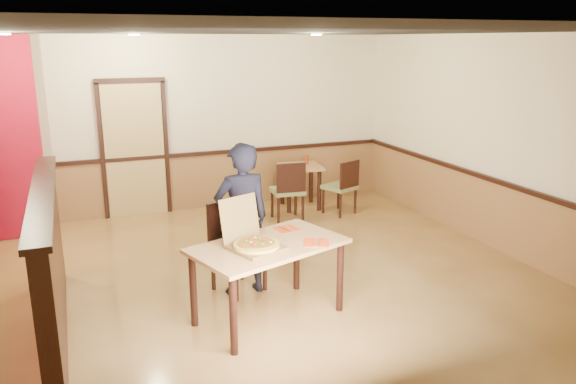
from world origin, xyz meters
name	(u,v)px	position (x,y,z in m)	size (l,w,h in m)	color
floor	(253,294)	(0.00, 0.00, 0.00)	(7.00, 7.00, 0.00)	#B98848
ceiling	(249,31)	(0.00, 0.00, 2.80)	(7.00, 7.00, 0.00)	black
wall_back	(184,125)	(0.00, 3.50, 1.40)	(7.00, 7.00, 0.00)	beige
wall_right	(515,148)	(3.50, 0.00, 1.40)	(7.00, 7.00, 0.00)	beige
wainscot_back	(187,183)	(0.00, 3.47, 0.45)	(7.00, 0.04, 0.90)	olive
chair_rail_back	(186,155)	(0.00, 3.45, 0.92)	(7.00, 0.06, 0.06)	black
wainscot_right	(506,220)	(3.47, 0.00, 0.45)	(0.04, 7.00, 0.90)	olive
chair_rail_right	(508,185)	(3.45, 0.00, 0.92)	(0.06, 7.00, 0.06)	black
back_door	(135,150)	(-0.80, 3.46, 1.05)	(0.90, 0.06, 2.10)	tan
booth_partition	(51,264)	(-2.00, -0.20, 0.74)	(0.20, 3.10, 1.44)	black
spot_a	(4,34)	(-2.30, 1.80, 2.78)	(0.14, 0.14, 0.02)	#FFE5B2
spot_b	(134,35)	(-0.80, 2.50, 2.78)	(0.14, 0.14, 0.02)	#FFE5B2
spot_c	(316,35)	(1.40, 1.50, 2.78)	(0.14, 0.14, 0.02)	#FFE5B2
main_table	(268,254)	(-0.02, -0.57, 0.68)	(1.67, 1.27, 0.79)	tan
diner_chair	(234,242)	(-0.14, 0.24, 0.55)	(0.65, 0.65, 1.00)	olive
side_chair_left	(289,189)	(1.31, 2.26, 0.52)	(0.51, 0.51, 0.94)	olive
side_chair_right	(343,185)	(2.24, 2.27, 0.49)	(0.57, 0.57, 0.89)	olive
side_table	(300,176)	(1.77, 2.88, 0.54)	(0.76, 0.76, 0.71)	tan
diner	(242,220)	(-0.09, 0.10, 0.84)	(0.62, 0.41, 1.69)	black
pizza_box	(253,242)	(-0.19, -0.63, 0.85)	(0.59, 0.64, 0.47)	brown
pizza	(256,245)	(-0.18, -0.68, 0.84)	(0.44, 0.44, 0.03)	gold
napkin_near	(316,243)	(0.43, -0.72, 0.80)	(0.32, 0.32, 0.01)	#F04510
napkin_far	(287,229)	(0.31, -0.23, 0.80)	(0.25, 0.25, 0.01)	#F04510
condiment	(307,159)	(1.91, 2.95, 0.79)	(0.06, 0.06, 0.16)	maroon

